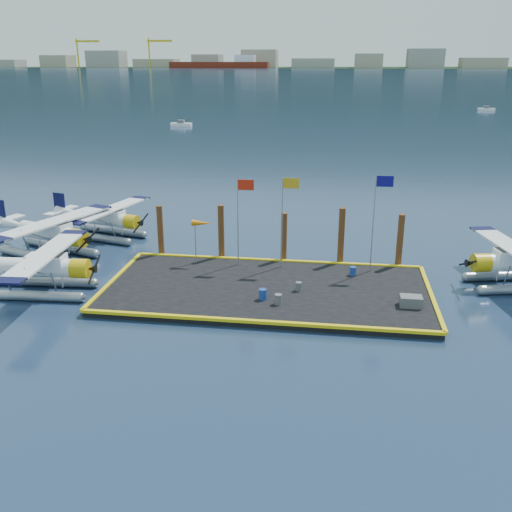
{
  "coord_description": "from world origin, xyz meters",
  "views": [
    {
      "loc": [
        3.97,
        -32.86,
        13.96
      ],
      "look_at": [
        -1.0,
        2.0,
        1.73
      ],
      "focal_mm": 40.0,
      "sensor_mm": 36.0,
      "label": 1
    }
  ],
  "objects": [
    {
      "name": "ground",
      "position": [
        0.0,
        0.0,
        0.0
      ],
      "size": [
        4000.0,
        4000.0,
        0.0
      ],
      "primitive_type": "plane",
      "color": "#162C44",
      "rests_on": "ground"
    },
    {
      "name": "dock",
      "position": [
        0.0,
        0.0,
        0.2
      ],
      "size": [
        20.0,
        10.0,
        0.4
      ],
      "primitive_type": "cube",
      "color": "black",
      "rests_on": "ground"
    },
    {
      "name": "dock_bumpers",
      "position": [
        0.0,
        0.0,
        0.49
      ],
      "size": [
        20.25,
        10.25,
        0.18
      ],
      "primitive_type": null,
      "color": "yellow",
      "rests_on": "dock"
    },
    {
      "name": "far_backdrop",
      "position": [
        239.91,
        1737.52,
        9.45
      ],
      "size": [
        3050.0,
        2050.0,
        810.0
      ],
      "color": "black",
      "rests_on": "ground"
    },
    {
      "name": "seaplane_a",
      "position": [
        -13.9,
        -2.01,
        1.55
      ],
      "size": [
        9.1,
        10.03,
        3.56
      ],
      "rotation": [
        0.0,
        0.0,
        -1.51
      ],
      "color": "gray",
      "rests_on": "ground"
    },
    {
      "name": "seaplane_b",
      "position": [
        -16.62,
        4.67,
        1.64
      ],
      "size": [
        9.84,
        10.46,
        3.77
      ],
      "rotation": [
        0.0,
        0.0,
        -1.92
      ],
      "color": "gray",
      "rests_on": "ground"
    },
    {
      "name": "seaplane_c",
      "position": [
        -14.32,
        9.67,
        1.47
      ],
      "size": [
        8.78,
        9.48,
        3.37
      ],
      "rotation": [
        0.0,
        0.0,
        -1.83
      ],
      "color": "gray",
      "rests_on": "ground"
    },
    {
      "name": "drum_1",
      "position": [
        -0.03,
        -1.93,
        0.72
      ],
      "size": [
        0.46,
        0.46,
        0.65
      ],
      "primitive_type": "cylinder",
      "color": "navy",
      "rests_on": "dock"
    },
    {
      "name": "drum_2",
      "position": [
        1.98,
        -0.29,
        0.68
      ],
      "size": [
        0.39,
        0.39,
        0.55
      ],
      "primitive_type": "cylinder",
      "color": "#525257",
      "rests_on": "dock"
    },
    {
      "name": "drum_3",
      "position": [
        0.95,
        -2.51,
        0.71
      ],
      "size": [
        0.44,
        0.44,
        0.61
      ],
      "primitive_type": "cylinder",
      "color": "#525257",
      "rests_on": "dock"
    },
    {
      "name": "drum_4",
      "position": [
        5.34,
        2.88,
        0.69
      ],
      "size": [
        0.41,
        0.41,
        0.58
      ],
      "primitive_type": "cylinder",
      "color": "navy",
      "rests_on": "dock"
    },
    {
      "name": "crate",
      "position": [
        8.57,
        -1.72,
        0.71
      ],
      "size": [
        1.25,
        0.83,
        0.63
      ],
      "primitive_type": "cube",
      "color": "#525257",
      "rests_on": "dock"
    },
    {
      "name": "flagpole_red",
      "position": [
        -2.29,
        3.8,
        4.4
      ],
      "size": [
        1.14,
        0.08,
        6.0
      ],
      "color": "gray",
      "rests_on": "dock"
    },
    {
      "name": "flagpole_yellow",
      "position": [
        0.7,
        3.8,
        4.51
      ],
      "size": [
        1.14,
        0.08,
        6.2
      ],
      "color": "gray",
      "rests_on": "dock"
    },
    {
      "name": "flagpole_blue",
      "position": [
        6.7,
        3.8,
        4.69
      ],
      "size": [
        1.14,
        0.08,
        6.5
      ],
      "color": "gray",
      "rests_on": "dock"
    },
    {
      "name": "windsock",
      "position": [
        -5.03,
        3.8,
        3.23
      ],
      "size": [
        1.4,
        0.44,
        3.12
      ],
      "color": "gray",
      "rests_on": "dock"
    },
    {
      "name": "piling_0",
      "position": [
        -8.5,
        5.4,
        2.0
      ],
      "size": [
        0.44,
        0.44,
        4.0
      ],
      "primitive_type": "cylinder",
      "color": "#4A2715",
      "rests_on": "ground"
    },
    {
      "name": "piling_1",
      "position": [
        -4.0,
        5.4,
        2.1
      ],
      "size": [
        0.44,
        0.44,
        4.2
      ],
      "primitive_type": "cylinder",
      "color": "#4A2715",
      "rests_on": "ground"
    },
    {
      "name": "piling_2",
      "position": [
        0.5,
        5.4,
        1.9
      ],
      "size": [
        0.44,
        0.44,
        3.8
      ],
      "primitive_type": "cylinder",
      "color": "#4A2715",
      "rests_on": "ground"
    },
    {
      "name": "piling_3",
      "position": [
        4.5,
        5.4,
        2.15
      ],
      "size": [
        0.44,
        0.44,
        4.3
      ],
      "primitive_type": "cylinder",
      "color": "#4A2715",
      "rests_on": "ground"
    },
    {
      "name": "piling_4",
      "position": [
        8.5,
        5.4,
        2.0
      ],
      "size": [
        0.44,
        0.44,
        4.0
      ],
      "primitive_type": "cylinder",
      "color": "#4A2715",
      "rests_on": "ground"
    }
  ]
}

